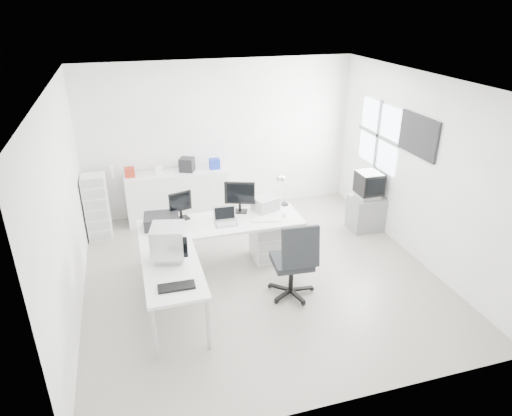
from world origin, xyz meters
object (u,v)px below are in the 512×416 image
object	(u,v)px
tv_cabinet	(366,213)
crt_monitor	(168,244)
side_desk	(175,295)
lcd_monitor_small	(180,206)
filing_cabinet	(97,207)
main_desk	(222,244)
inkjet_printer	(162,221)
office_chair	(292,258)
laptop	(226,218)
lcd_monitor_large	(240,198)
laser_printer	(265,204)
crt_tv	(369,185)
drawer_pedestal	(265,240)
sideboard	(178,196)

from	to	relation	value
tv_cabinet	crt_monitor	bearing A→B (deg)	-159.29
side_desk	lcd_monitor_small	xyz separation A→B (m)	(0.30, 1.35, 0.59)
crt_monitor	side_desk	bearing A→B (deg)	-77.35
filing_cabinet	main_desk	bearing A→B (deg)	-40.00
main_desk	inkjet_printer	distance (m)	0.97
crt_monitor	office_chair	distance (m)	1.65
lcd_monitor_small	crt_monitor	bearing A→B (deg)	-121.21
side_desk	laptop	xyz separation A→B (m)	(0.90, 1.00, 0.48)
lcd_monitor_large	laser_printer	distance (m)	0.42
laptop	lcd_monitor_small	bearing A→B (deg)	152.62
side_desk	crt_tv	size ratio (longest dim) A/B	2.80
laptop	inkjet_printer	bearing A→B (deg)	170.35
drawer_pedestal	laptop	size ratio (longest dim) A/B	1.81
lcd_monitor_small	main_desk	bearing A→B (deg)	-40.40
side_desk	inkjet_printer	distance (m)	1.29
lcd_monitor_small	laptop	xyz separation A→B (m)	(0.60, -0.35, -0.11)
office_chair	main_desk	bearing A→B (deg)	131.69
side_desk	laser_printer	xyz separation A→B (m)	(1.60, 1.32, 0.48)
lcd_monitor_large	filing_cabinet	distance (m)	2.54
laser_printer	tv_cabinet	size ratio (longest dim) A/B	0.59
drawer_pedestal	sideboard	distance (m)	2.11
inkjet_printer	tv_cabinet	world-z (taller)	inkjet_printer
main_desk	crt_monitor	bearing A→B (deg)	-135.00
crt_monitor	crt_tv	xyz separation A→B (m)	(3.54, 1.34, -0.14)
lcd_monitor_large	filing_cabinet	xyz separation A→B (m)	(-2.16, 1.26, -0.44)
inkjet_printer	tv_cabinet	bearing A→B (deg)	11.31
side_desk	filing_cabinet	distance (m)	2.79
inkjet_printer	crt_monitor	world-z (taller)	crt_monitor
main_desk	side_desk	world-z (taller)	same
laser_printer	sideboard	bearing A→B (deg)	105.99
office_chair	filing_cabinet	xyz separation A→B (m)	(-2.55, 2.50, -0.03)
main_desk	laptop	distance (m)	0.50
laptop	office_chair	size ratio (longest dim) A/B	0.29
crt_monitor	office_chair	xyz separation A→B (m)	(1.60, -0.14, -0.40)
crt_monitor	tv_cabinet	bearing A→B (deg)	33.36
crt_monitor	tv_cabinet	world-z (taller)	crt_monitor
inkjet_printer	office_chair	xyz separation A→B (m)	(1.60, -1.09, -0.26)
lcd_monitor_small	crt_tv	distance (m)	3.26
lcd_monitor_large	office_chair	world-z (taller)	lcd_monitor_large
lcd_monitor_small	laser_printer	size ratio (longest dim) A/B	1.21
main_desk	lcd_monitor_large	distance (m)	0.75
laser_printer	tv_cabinet	bearing A→B (deg)	-11.81
lcd_monitor_large	crt_tv	distance (m)	2.36
lcd_monitor_small	laser_printer	bearing A→B (deg)	-17.28
main_desk	lcd_monitor_small	distance (m)	0.84
drawer_pedestal	main_desk	bearing A→B (deg)	-175.91
drawer_pedestal	laptop	distance (m)	0.87
lcd_monitor_large	laser_printer	bearing A→B (deg)	15.49
drawer_pedestal	laser_printer	bearing A→B (deg)	73.61
main_desk	sideboard	distance (m)	1.88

